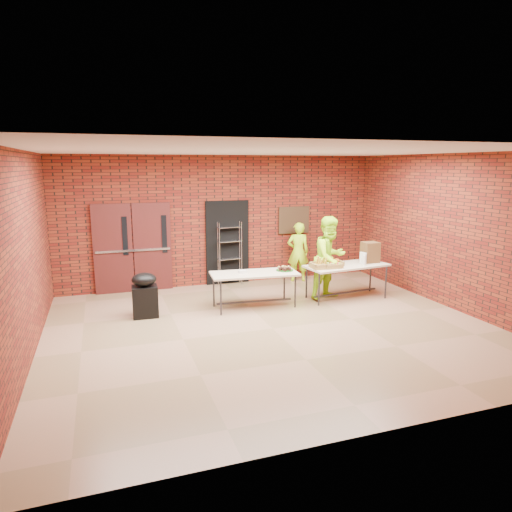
% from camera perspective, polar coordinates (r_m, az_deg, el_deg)
% --- Properties ---
extents(room, '(8.08, 7.08, 3.28)m').
position_cam_1_polar(room, '(8.09, 2.17, 1.63)').
color(room, olive).
rests_on(room, ground).
extents(double_doors, '(1.78, 0.12, 2.10)m').
position_cam_1_polar(double_doors, '(11.07, -15.10, 1.00)').
color(double_doors, '#421313').
rests_on(double_doors, room).
extents(dark_doorway, '(1.10, 0.06, 2.10)m').
position_cam_1_polar(dark_doorway, '(11.46, -3.59, 1.69)').
color(dark_doorway, black).
rests_on(dark_doorway, room).
extents(bronze_plaque, '(0.85, 0.04, 0.70)m').
position_cam_1_polar(bronze_plaque, '(11.97, 4.75, 4.51)').
color(bronze_plaque, '#382616').
rests_on(bronze_plaque, room).
extents(wire_rack, '(0.60, 0.26, 1.59)m').
position_cam_1_polar(wire_rack, '(11.38, -3.29, 0.31)').
color(wire_rack, '#B0B0B7').
rests_on(wire_rack, room).
extents(table_left, '(1.87, 0.91, 0.75)m').
position_cam_1_polar(table_left, '(9.56, -0.21, -2.47)').
color(table_left, beige).
rests_on(table_left, room).
extents(table_right, '(1.95, 0.99, 0.77)m').
position_cam_1_polar(table_right, '(10.40, 11.27, -1.43)').
color(table_right, beige).
rests_on(table_right, room).
extents(basket_bananas, '(0.47, 0.37, 0.15)m').
position_cam_1_polar(basket_bananas, '(9.96, 8.26, -1.13)').
color(basket_bananas, '#A58042').
rests_on(basket_bananas, table_right).
extents(basket_oranges, '(0.40, 0.31, 0.12)m').
position_cam_1_polar(basket_oranges, '(10.26, 9.63, -0.86)').
color(basket_oranges, '#A58042').
rests_on(basket_oranges, table_right).
extents(basket_apples, '(0.40, 0.31, 0.13)m').
position_cam_1_polar(basket_apples, '(10.02, 9.45, -1.15)').
color(basket_apples, '#A58042').
rests_on(basket_apples, table_right).
extents(muffin_tray, '(0.37, 0.37, 0.09)m').
position_cam_1_polar(muffin_tray, '(9.76, 3.61, -1.57)').
color(muffin_tray, '#174C14').
rests_on(muffin_tray, table_left).
extents(napkin_box, '(0.17, 0.11, 0.06)m').
position_cam_1_polar(napkin_box, '(9.52, -1.68, -1.97)').
color(napkin_box, silver).
rests_on(napkin_box, table_left).
extents(coffee_dispenser, '(0.35, 0.32, 0.47)m').
position_cam_1_polar(coffee_dispenser, '(10.74, 14.07, 0.47)').
color(coffee_dispenser, brown).
rests_on(coffee_dispenser, table_right).
extents(cup_stack_front, '(0.08, 0.08, 0.23)m').
position_cam_1_polar(cup_stack_front, '(10.40, 13.37, -0.50)').
color(cup_stack_front, silver).
rests_on(cup_stack_front, table_right).
extents(cup_stack_mid, '(0.09, 0.09, 0.27)m').
position_cam_1_polar(cup_stack_mid, '(10.45, 13.40, -0.35)').
color(cup_stack_mid, silver).
rests_on(cup_stack_mid, table_right).
extents(cup_stack_back, '(0.09, 0.09, 0.27)m').
position_cam_1_polar(cup_stack_back, '(10.54, 13.06, -0.24)').
color(cup_stack_back, silver).
rests_on(cup_stack_back, table_right).
extents(covered_grill, '(0.51, 0.43, 0.89)m').
position_cam_1_polar(covered_grill, '(9.28, -13.73, -4.74)').
color(covered_grill, black).
rests_on(covered_grill, room).
extents(volunteer_woman, '(0.63, 0.50, 1.53)m').
position_cam_1_polar(volunteer_woman, '(11.77, 5.27, 0.52)').
color(volunteer_woman, '#B9FF1C').
rests_on(volunteer_woman, room).
extents(volunteer_man, '(1.09, 0.97, 1.86)m').
position_cam_1_polar(volunteer_man, '(10.29, 9.23, -0.23)').
color(volunteer_man, '#B9FF1C').
rests_on(volunteer_man, room).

